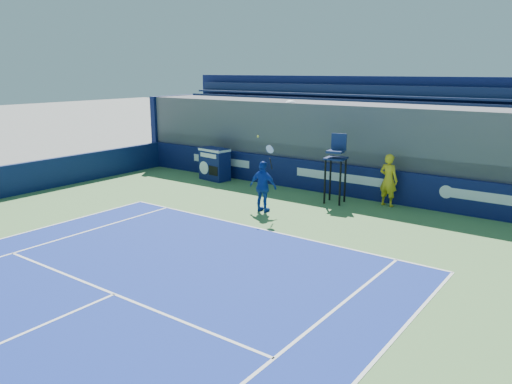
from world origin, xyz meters
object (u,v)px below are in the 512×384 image
Objects in this scene: match_clock at (215,163)px; umpire_chair at (336,161)px; ball_person at (388,180)px; tennis_player at (263,187)px.

umpire_chair reaches higher than match_clock.
ball_person is at bearing 22.53° from umpire_chair.
umpire_chair is 2.92m from tennis_player.
ball_person is 0.74× the size of umpire_chair.
ball_person is 1.92m from umpire_chair.
match_clock is (-7.68, -0.34, -0.19)m from ball_person.
tennis_player reaches higher than umpire_chair.
match_clock is 5.41m from tennis_player.
umpire_chair is at bearing 31.42° from ball_person.
tennis_player reaches higher than ball_person.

